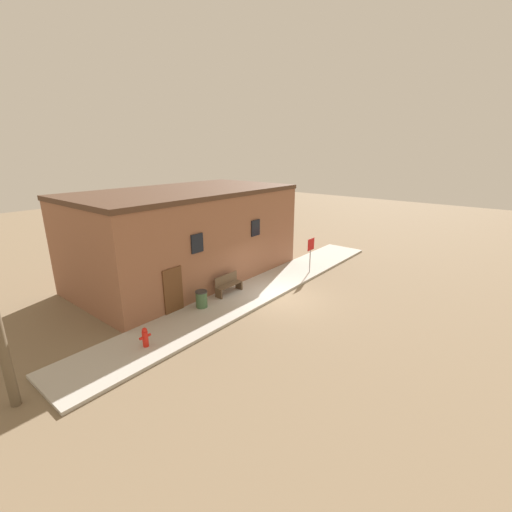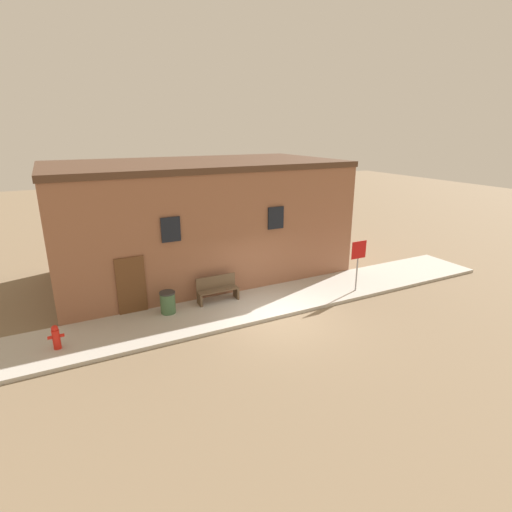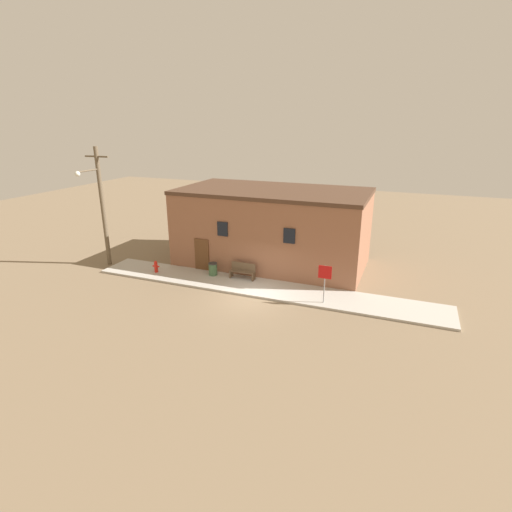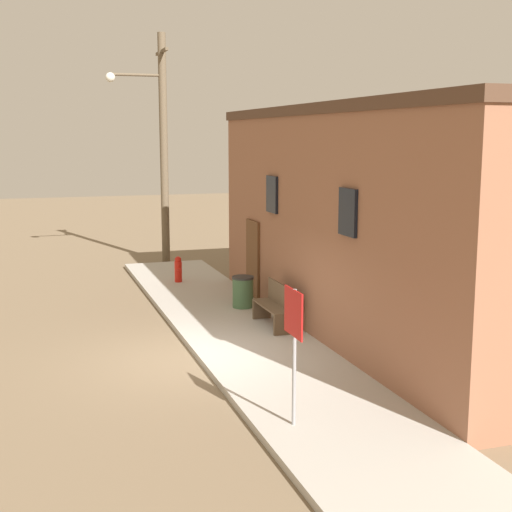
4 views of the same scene
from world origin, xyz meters
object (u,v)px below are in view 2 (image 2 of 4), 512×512
Objects in this scene: trash_bin at (168,302)px; bench at (217,289)px; stop_sign at (358,256)px; fire_hydrant at (56,337)px.

bench is at bearing 4.76° from trash_bin.
bench is (-5.40, 1.63, -0.99)m from stop_sign.
stop_sign reaches higher than trash_bin.
fire_hydrant is at bearing 177.10° from stop_sign.
bench is at bearing 163.24° from stop_sign.
bench is 1.98× the size of trash_bin.
trash_bin is at bearing 168.77° from stop_sign.
bench is at bearing 10.82° from fire_hydrant.
stop_sign is at bearing -16.76° from bench.
stop_sign is 7.58m from trash_bin.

